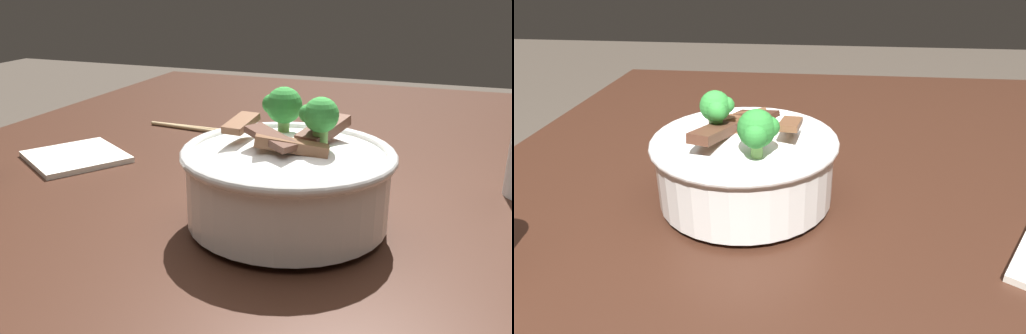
{
  "view_description": "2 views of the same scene",
  "coord_description": "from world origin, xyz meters",
  "views": [
    {
      "loc": [
        -0.64,
        -0.26,
        1.03
      ],
      "look_at": [
        -0.13,
        -0.07,
        0.83
      ],
      "focal_mm": 38.4,
      "sensor_mm": 36.0,
      "label": 1
    },
    {
      "loc": [
        0.38,
        -0.02,
        1.06
      ],
      "look_at": [
        -0.15,
        -0.07,
        0.79
      ],
      "focal_mm": 30.98,
      "sensor_mm": 36.0,
      "label": 2
    }
  ],
  "objects": [
    {
      "name": "folded_napkin",
      "position": [
        0.0,
        0.27,
        0.77
      ],
      "size": [
        0.18,
        0.18,
        0.01
      ],
      "primitive_type": "cube",
      "rotation": [
        0.0,
        0.0,
        -0.57
      ],
      "color": "silver",
      "rests_on": "dining_table"
    },
    {
      "name": "dining_table",
      "position": [
        0.0,
        0.0,
        0.66
      ],
      "size": [
        1.51,
        1.02,
        0.76
      ],
      "color": "#381E14",
      "rests_on": "ground"
    },
    {
      "name": "chopsticks_pair",
      "position": [
        0.21,
        0.16,
        0.76
      ],
      "size": [
        0.03,
        0.21,
        0.01
      ],
      "color": "tan",
      "rests_on": "dining_table"
    },
    {
      "name": "rice_bowl",
      "position": [
        -0.11,
        -0.1,
        0.82
      ],
      "size": [
        0.23,
        0.23,
        0.15
      ],
      "color": "white",
      "rests_on": "dining_table"
    }
  ]
}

